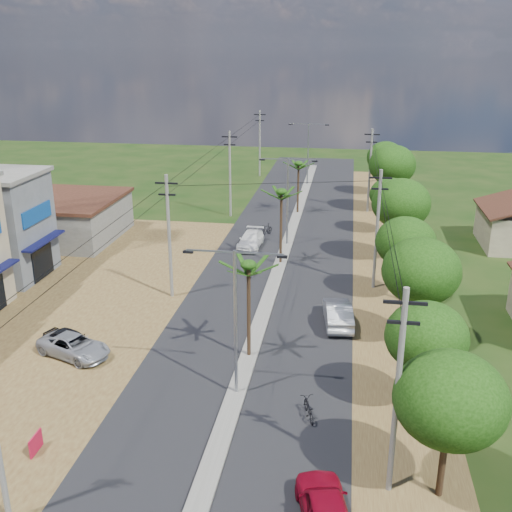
{
  "coord_description": "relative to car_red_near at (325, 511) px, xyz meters",
  "views": [
    {
      "loc": [
        5.18,
        -26.63,
        17.3
      ],
      "look_at": [
        -1.03,
        13.32,
        3.0
      ],
      "focal_mm": 42.0,
      "sensor_mm": 36.0,
      "label": 1
    }
  ],
  "objects": [
    {
      "name": "tree_east_f",
      "position": [
        4.2,
        38.46,
        3.1
      ],
      "size": [
        3.8,
        3.8,
        5.52
      ],
      "color": "black",
      "rests_on": "ground"
    },
    {
      "name": "tree_east_a",
      "position": [
        4.5,
        2.46,
        3.7
      ],
      "size": [
        4.4,
        4.4,
        6.37
      ],
      "color": "black",
      "rests_on": "ground"
    },
    {
      "name": "car_white_far",
      "position": [
        -8.16,
        32.39,
        -0.11
      ],
      "size": [
        2.06,
        4.73,
        1.35
      ],
      "primitive_type": "imported",
      "rotation": [
        0.0,
        0.0,
        -0.04
      ],
      "color": "silver",
      "rests_on": "ground"
    },
    {
      "name": "dirt_lot_west",
      "position": [
        -20.0,
        16.46,
        -0.77
      ],
      "size": [
        18.0,
        46.0,
        0.04
      ],
      "primitive_type": "cube",
      "color": "#4F371B",
      "rests_on": "ground"
    },
    {
      "name": "streetlight_near",
      "position": [
        -5.0,
        8.46,
        3.99
      ],
      "size": [
        5.1,
        0.18,
        8.0
      ],
      "color": "gray",
      "rests_on": "ground"
    },
    {
      "name": "utility_pole_e_b",
      "position": [
        2.5,
        24.46,
        3.97
      ],
      "size": [
        1.6,
        0.24,
        9.0
      ],
      "color": "#605E56",
      "rests_on": "ground"
    },
    {
      "name": "moto_rider_west_b",
      "position": [
        -7.23,
        36.12,
        -0.23
      ],
      "size": [
        1.26,
        1.92,
        1.12
      ],
      "primitive_type": "imported",
      "rotation": [
        0.0,
        0.0,
        -0.43
      ],
      "color": "black",
      "rests_on": "ground"
    },
    {
      "name": "utility_pole_w_d",
      "position": [
        -12.0,
        63.46,
        3.97
      ],
      "size": [
        1.6,
        0.24,
        9.0
      ],
      "color": "#605E56",
      "rests_on": "ground"
    },
    {
      "name": "tree_east_h",
      "position": [
        4.5,
        54.46,
        3.85
      ],
      "size": [
        4.4,
        4.4,
        6.52
      ],
      "color": "black",
      "rests_on": "ground"
    },
    {
      "name": "tree_east_c",
      "position": [
        4.7,
        15.46,
        4.07
      ],
      "size": [
        4.6,
        4.6,
        6.83
      ],
      "color": "black",
      "rests_on": "ground"
    },
    {
      "name": "utility_pole_w_b",
      "position": [
        -12.0,
        20.46,
        3.97
      ],
      "size": [
        1.6,
        0.24,
        9.0
      ],
      "color": "#605E56",
      "rests_on": "ground"
    },
    {
      "name": "ground",
      "position": [
        -5.0,
        8.46,
        -0.79
      ],
      "size": [
        160.0,
        160.0,
        0.0
      ],
      "primitive_type": "plane",
      "color": "black",
      "rests_on": "ground"
    },
    {
      "name": "car_red_near",
      "position": [
        0.0,
        0.0,
        0.0
      ],
      "size": [
        2.85,
        4.94,
        1.58
      ],
      "primitive_type": "imported",
      "rotation": [
        0.0,
        0.0,
        3.37
      ],
      "color": "maroon",
      "rests_on": "ground"
    },
    {
      "name": "utility_pole_w_c",
      "position": [
        -12.0,
        42.46,
        3.97
      ],
      "size": [
        1.6,
        0.24,
        9.0
      ],
      "color": "#605E56",
      "rests_on": "ground"
    },
    {
      "name": "utility_pole_e_c",
      "position": [
        2.5,
        46.46,
        3.97
      ],
      "size": [
        1.6,
        0.24,
        9.0
      ],
      "color": "#605E56",
      "rests_on": "ground"
    },
    {
      "name": "roadside_sign",
      "position": [
        -13.0,
        2.46,
        -0.33
      ],
      "size": [
        0.09,
        1.11,
        0.93
      ],
      "rotation": [
        0.0,
        0.0,
        0.01
      ],
      "color": "maroon",
      "rests_on": "ground"
    },
    {
      "name": "moto_rider_west_a",
      "position": [
        -6.83,
        25.09,
        -0.39
      ],
      "size": [
        0.79,
        1.59,
        0.8
      ],
      "primitive_type": "imported",
      "rotation": [
        0.0,
        0.0,
        -0.18
      ],
      "color": "black",
      "rests_on": "ground"
    },
    {
      "name": "median",
      "position": [
        -5.0,
        26.46,
        -0.7
      ],
      "size": [
        1.0,
        90.0,
        0.18
      ],
      "primitive_type": "cube",
      "color": "#605E56",
      "rests_on": "ground"
    },
    {
      "name": "car_parked_silver",
      "position": [
        -15.13,
        11.02,
        -0.16
      ],
      "size": [
        5.0,
        3.59,
        1.27
      ],
      "primitive_type": "imported",
      "rotation": [
        0.0,
        0.0,
        1.2
      ],
      "color": "#93959A",
      "rests_on": "ground"
    },
    {
      "name": "utility_pole_e_a",
      "position": [
        2.5,
        2.46,
        3.97
      ],
      "size": [
        1.6,
        0.24,
        9.0
      ],
      "color": "#605E56",
      "rests_on": "ground"
    },
    {
      "name": "streetlight_mid",
      "position": [
        -5.0,
        33.46,
        3.99
      ],
      "size": [
        5.1,
        0.18,
        8.0
      ],
      "color": "gray",
      "rests_on": "ground"
    },
    {
      "name": "car_silver_mid",
      "position": [
        0.0,
        17.67,
        -0.0
      ],
      "size": [
        2.23,
        4.94,
        1.57
      ],
      "primitive_type": "imported",
      "rotation": [
        0.0,
        0.0,
        3.26
      ],
      "color": "#93959A",
      "rests_on": "ground"
    },
    {
      "name": "tree_east_d",
      "position": [
        4.4,
        22.46,
        3.55
      ],
      "size": [
        4.2,
        4.2,
        6.13
      ],
      "color": "black",
      "rests_on": "ground"
    },
    {
      "name": "dirt_shoulder_east",
      "position": [
        3.5,
        23.46,
        -0.78
      ],
      "size": [
        5.0,
        90.0,
        0.03
      ],
      "primitive_type": "cube",
      "color": "#4F371B",
      "rests_on": "ground"
    },
    {
      "name": "streetlight_far",
      "position": [
        -5.0,
        58.46,
        3.99
      ],
      "size": [
        5.1,
        0.18,
        8.0
      ],
      "color": "gray",
      "rests_on": "ground"
    },
    {
      "name": "car_parked_dark",
      "position": [
        -15.65,
        11.67,
        -0.16
      ],
      "size": [
        3.96,
        2.68,
        1.25
      ],
      "primitive_type": "imported",
      "rotation": [
        0.0,
        0.0,
        1.21
      ],
      "color": "black",
      "rests_on": "ground"
    },
    {
      "name": "tree_east_e",
      "position": [
        4.6,
        30.46,
        4.3
      ],
      "size": [
        4.8,
        4.8,
        7.14
      ],
      "color": "black",
      "rests_on": "ground"
    },
    {
      "name": "palm_median_far",
      "position": [
        -5.0,
        44.46,
        4.47
      ],
      "size": [
        2.0,
        2.0,
        5.85
      ],
      "color": "black",
      "rests_on": "ground"
    },
    {
      "name": "low_shed",
      "position": [
        -26.0,
        32.46,
        1.17
      ],
      "size": [
        10.4,
        10.4,
        3.95
      ],
      "color": "#605E56",
      "rests_on": "ground"
    },
    {
      "name": "palm_median_mid",
      "position": [
        -5.0,
        28.46,
        5.11
      ],
      "size": [
        2.0,
        2.0,
        6.55
      ],
      "color": "black",
      "rests_on": "ground"
    },
    {
      "name": "tree_east_g",
      "position": [
        4.8,
        46.46,
        4.45
      ],
      "size": [
        5.0,
        5.0,
        7.38
      ],
      "color": "black",
      "rests_on": "ground"
    },
    {
      "name": "palm_median_near",
      "position": [
        -5.0,
        12.46,
        4.75
      ],
      "size": [
        2.0,
        2.0,
        6.15
      ],
      "color": "black",
      "rests_on": "ground"
    },
    {
      "name": "tree_east_b",
      "position": [
        4.3,
        8.46,
        3.32
      ],
      "size": [
        4.0,
        4.0,
        5.83
      ],
      "color": "black",
      "rests_on": "ground"
    },
    {
      "name": "road",
      "position": [
        -5.0,
        23.46,
        -0.77
      ],
      "size": [
        12.0,
        110.0,
        0.04
      ],
      "primitive_type": "cube",
      "color": "black",
      "rests_on": "ground"
    },
    {
      "name": "moto_rider_east",
      "position": [
        -1.12,
        6.98,
        -0.31
      ],
      "size": [
        1.16,
        1.95,
        0.97
      ],
      "primitive_type": "imported",
      "rotation": [
        0.0,
        0.0,
        3.44
      ],
      "color": "black",
      "rests_on": "ground"
    }
  ]
}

